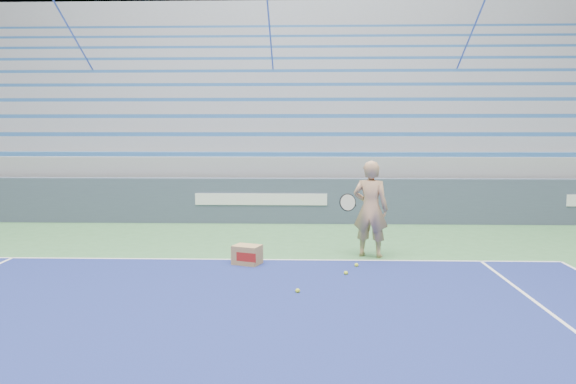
# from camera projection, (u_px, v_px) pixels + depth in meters

# --- Properties ---
(sponsor_barrier) EXTENTS (30.00, 0.32, 1.10)m
(sponsor_barrier) POSITION_uv_depth(u_px,v_px,m) (262.00, 201.00, 13.73)
(sponsor_barrier) COLOR #3C475C
(sponsor_barrier) RESTS_ON ground
(bleachers) EXTENTS (31.00, 9.15, 7.30)m
(bleachers) POSITION_uv_depth(u_px,v_px,m) (274.00, 127.00, 19.21)
(bleachers) COLOR gray
(bleachers) RESTS_ON ground
(tennis_player) EXTENTS (0.97, 0.92, 1.73)m
(tennis_player) POSITION_uv_depth(u_px,v_px,m) (370.00, 209.00, 10.01)
(tennis_player) COLOR tan
(tennis_player) RESTS_ON ground
(ball_box) EXTENTS (0.53, 0.48, 0.33)m
(ball_box) POSITION_uv_depth(u_px,v_px,m) (247.00, 255.00, 9.47)
(ball_box) COLOR #A98352
(ball_box) RESTS_ON ground
(tennis_ball_0) EXTENTS (0.07, 0.07, 0.07)m
(tennis_ball_0) POSITION_uv_depth(u_px,v_px,m) (298.00, 291.00, 7.82)
(tennis_ball_0) COLOR #C4DE2D
(tennis_ball_0) RESTS_ON ground
(tennis_ball_1) EXTENTS (0.07, 0.07, 0.07)m
(tennis_ball_1) POSITION_uv_depth(u_px,v_px,m) (247.00, 253.00, 10.26)
(tennis_ball_1) COLOR #C4DE2D
(tennis_ball_1) RESTS_ON ground
(tennis_ball_2) EXTENTS (0.07, 0.07, 0.07)m
(tennis_ball_2) POSITION_uv_depth(u_px,v_px,m) (356.00, 265.00, 9.31)
(tennis_ball_2) COLOR #C4DE2D
(tennis_ball_2) RESTS_ON ground
(tennis_ball_3) EXTENTS (0.07, 0.07, 0.07)m
(tennis_ball_3) POSITION_uv_depth(u_px,v_px,m) (346.00, 273.00, 8.80)
(tennis_ball_3) COLOR #C4DE2D
(tennis_ball_3) RESTS_ON ground
(tennis_ball_4) EXTENTS (0.07, 0.07, 0.07)m
(tennis_ball_4) POSITION_uv_depth(u_px,v_px,m) (259.00, 257.00, 9.94)
(tennis_ball_4) COLOR #C4DE2D
(tennis_ball_4) RESTS_ON ground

